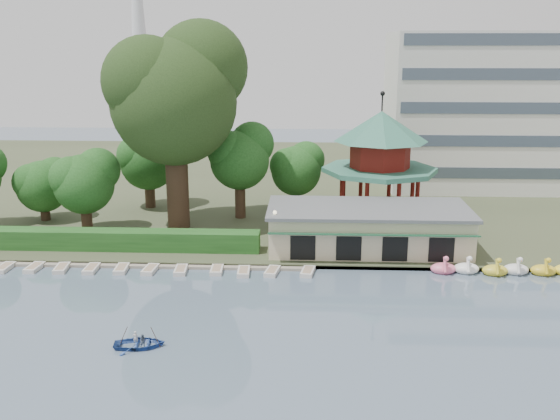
# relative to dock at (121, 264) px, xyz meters

# --- Properties ---
(ground_plane) EXTENTS (220.00, 220.00, 0.00)m
(ground_plane) POSITION_rel_dock_xyz_m (12.00, -17.20, -0.12)
(ground_plane) COLOR slate
(ground_plane) RESTS_ON ground
(shore) EXTENTS (220.00, 70.00, 0.40)m
(shore) POSITION_rel_dock_xyz_m (12.00, 34.80, 0.08)
(shore) COLOR #424930
(shore) RESTS_ON ground
(embankment) EXTENTS (220.00, 0.60, 0.30)m
(embankment) POSITION_rel_dock_xyz_m (12.00, 0.10, 0.03)
(embankment) COLOR gray
(embankment) RESTS_ON ground
(dock) EXTENTS (34.00, 1.60, 0.24)m
(dock) POSITION_rel_dock_xyz_m (0.00, 0.00, 0.00)
(dock) COLOR gray
(dock) RESTS_ON ground
(boathouse) EXTENTS (18.60, 9.39, 3.90)m
(boathouse) POSITION_rel_dock_xyz_m (22.00, 4.77, 2.25)
(boathouse) COLOR beige
(boathouse) RESTS_ON shore
(pavilion) EXTENTS (12.40, 12.40, 13.50)m
(pavilion) POSITION_rel_dock_xyz_m (24.00, 14.80, 7.36)
(pavilion) COLOR beige
(pavilion) RESTS_ON shore
(office_building) EXTENTS (38.00, 18.00, 20.00)m
(office_building) POSITION_rel_dock_xyz_m (44.67, 31.80, 9.61)
(office_building) COLOR silver
(office_building) RESTS_ON shore
(hedge) EXTENTS (30.00, 2.00, 1.80)m
(hedge) POSITION_rel_dock_xyz_m (-3.00, 3.30, 1.18)
(hedge) COLOR #23571F
(hedge) RESTS_ON shore
(lamp_post) EXTENTS (0.36, 0.36, 4.28)m
(lamp_post) POSITION_rel_dock_xyz_m (13.50, 1.80, 3.22)
(lamp_post) COLOR black
(lamp_post) RESTS_ON shore
(big_tree) EXTENTS (13.85, 12.91, 20.94)m
(big_tree) POSITION_rel_dock_xyz_m (3.17, 11.00, 14.23)
(big_tree) COLOR #3A281C
(big_tree) RESTS_ON shore
(small_trees) EXTENTS (39.26, 16.39, 10.42)m
(small_trees) POSITION_rel_dock_xyz_m (-1.54, 14.32, 5.83)
(small_trees) COLOR #3A281C
(small_trees) RESTS_ON shore
(swan_boats) EXTENTS (17.69, 2.16, 1.92)m
(swan_boats) POSITION_rel_dock_xyz_m (36.08, -0.62, 0.28)
(swan_boats) COLOR pink
(swan_boats) RESTS_ON ground
(moored_rowboats) EXTENTS (32.48, 2.75, 0.36)m
(moored_rowboats) POSITION_rel_dock_xyz_m (0.58, -1.41, 0.06)
(moored_rowboats) COLOR silver
(moored_rowboats) RESTS_ON ground
(rowboat_with_passengers) EXTENTS (4.97, 3.87, 2.01)m
(rowboat_with_passengers) POSITION_rel_dock_xyz_m (5.71, -15.07, 0.35)
(rowboat_with_passengers) COLOR #2C4C95
(rowboat_with_passengers) RESTS_ON ground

